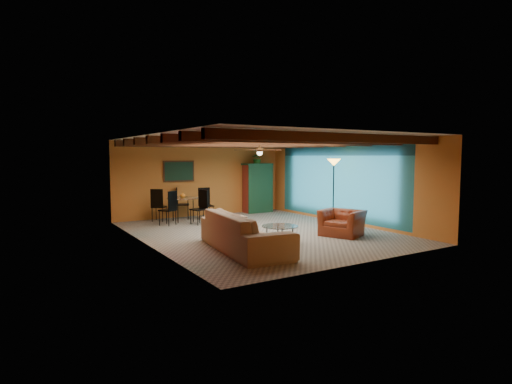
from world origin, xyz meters
TOP-DOWN VIEW (x-y plane):
  - room at (0.00, 0.11)m, footprint 6.52×8.01m
  - sofa at (-1.50, -1.74)m, footprint 1.53×3.14m
  - armchair at (1.69, -1.58)m, footprint 1.30×1.37m
  - coffee_table at (-0.39, -1.57)m, footprint 1.16×1.16m
  - dining_table at (-1.13, 3.03)m, footprint 2.24×2.24m
  - armoire at (2.20, 3.70)m, footprint 1.06×0.53m
  - floor_lamp at (2.65, -0.15)m, footprint 0.52×0.52m
  - ceiling_fan at (0.00, 0.00)m, footprint 1.50×1.50m
  - painting at (-0.90, 3.96)m, footprint 1.05×0.03m
  - potted_plant at (2.20, 3.70)m, footprint 0.50×0.45m
  - vase at (-1.13, 3.03)m, footprint 0.21×0.21m

SIDE VIEW (x-z plane):
  - coffee_table at x=-0.39m, z-range 0.00..0.47m
  - armchair at x=1.69m, z-range 0.00..0.71m
  - sofa at x=-1.50m, z-range 0.00..0.88m
  - dining_table at x=-1.13m, z-range 0.00..1.11m
  - armoire at x=2.20m, z-range 0.00..1.84m
  - floor_lamp at x=2.65m, z-range 0.00..2.11m
  - vase at x=-1.13m, z-range 1.11..1.29m
  - painting at x=-0.90m, z-range 1.32..1.97m
  - potted_plant at x=2.20m, z-range 1.84..2.36m
  - ceiling_fan at x=0.00m, z-range 2.14..2.58m
  - room at x=0.00m, z-range 1.01..3.72m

